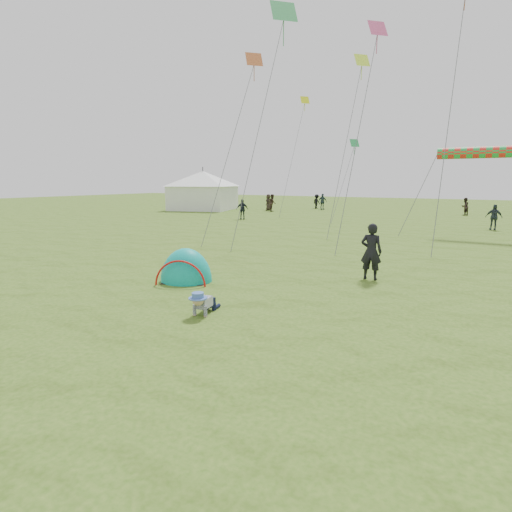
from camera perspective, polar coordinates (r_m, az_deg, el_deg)
The scene contains 20 objects.
ground at distance 9.22m, azimuth -9.82°, elevation -9.24°, with size 140.00×140.00×0.00m, color #345814.
crawling_toddler at distance 9.57m, azimuth -7.61°, elevation -6.53°, with size 0.55×0.79×0.60m, color black, non-canonical shape.
popup_tent at distance 12.81m, azimuth -9.91°, elevation -3.55°, with size 1.63×1.34×2.11m, color #067C70.
standing_adult at distance 13.18m, azimuth 16.13°, elevation 0.60°, with size 0.66×0.43×1.81m, color black.
event_marquee at distance 44.21m, azimuth -7.55°, elevation 9.46°, with size 6.44×6.44×4.43m, color white, non-canonical shape.
crowd_person_1 at distance 41.29m, azimuth 27.66°, elevation 6.28°, with size 0.77×0.60×1.59m, color #2C221E.
crowd_person_2 at distance 29.86m, azimuth 30.84°, elevation 4.79°, with size 0.96×0.40×1.64m, color #2D3843.
crowd_person_3 at distance 46.12m, azimuth 8.66°, elevation 7.71°, with size 1.03×0.59×1.59m, color black.
crowd_person_8 at distance 44.37m, azimuth 9.49°, elevation 7.66°, with size 1.01×0.42×1.73m, color #2D4149.
crowd_person_10 at distance 42.74m, azimuth 1.79°, elevation 7.68°, with size 0.83×0.54×1.70m, color #2B221C.
crowd_person_11 at distance 46.45m, azimuth -3.09°, elevation 7.95°, with size 1.64×0.52×1.77m, color black.
crowd_person_13 at distance 41.24m, azimuth 2.36°, elevation 7.60°, with size 0.85×0.67×1.76m, color #35271F.
crowd_person_14 at distance 32.77m, azimuth -1.99°, elevation 6.69°, with size 0.96×0.40×1.64m, color #1C242F.
rainbow_tube_kite at distance 25.78m, azimuth 30.70°, elevation 12.65°, with size 0.64×0.64×5.47m, color red.
diamond_kite_0 at distance 24.06m, azimuth -0.28°, elevation 26.30°, with size 0.90×0.90×0.00m, color #C15928.
diamond_kite_2 at distance 27.22m, azimuth 14.91°, elevation 25.43°, with size 0.89×0.89×0.00m, color #CFF730.
diamond_kite_3 at distance 34.78m, azimuth 13.89°, elevation 15.41°, with size 0.74×0.74×0.00m, color green.
diamond_kite_5 at distance 22.85m, azimuth 16.99°, elevation 28.70°, with size 0.91×0.91×0.00m, color #D9487F.
diamond_kite_8 at distance 40.01m, azimuth 7.00°, elevation 21.26°, with size 0.81×0.81×0.00m, color #D8E30E.
diamond_kite_9 at distance 23.42m, azimuth 3.99°, elevation 31.54°, with size 1.30×1.30×0.00m, color green.
Camera 1 is at (5.64, -6.59, 3.13)m, focal length 28.00 mm.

